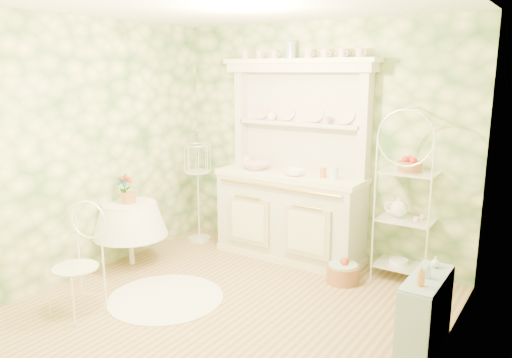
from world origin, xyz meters
The scene contains 22 objects.
floor centered at (0.00, 0.00, 0.00)m, with size 3.60×3.60×0.00m, color tan.
ceiling centered at (0.00, 0.00, 2.70)m, with size 3.60×3.60×0.00m, color white.
wall_left centered at (-1.80, 0.00, 1.35)m, with size 3.60×3.60×0.00m, color #F0EDA9.
wall_right centered at (1.80, 0.00, 1.35)m, with size 3.60×3.60×0.00m, color #F0EDA9.
wall_back centered at (0.00, 1.80, 1.35)m, with size 3.60×3.60×0.00m, color #F0EDA9.
wall_front centered at (0.00, -1.80, 1.35)m, with size 3.60×3.60×0.00m, color #F0EDA9.
kitchen_dresser centered at (-0.20, 1.52, 1.15)m, with size 1.87×0.61×2.29m, color silver.
bakers_rack centered at (1.12, 1.62, 0.92)m, with size 0.57×0.41×1.84m, color white.
side_shelf centered at (1.68, 0.34, 0.28)m, with size 0.24×0.65×0.56m, color #8FA1AF.
round_table centered at (-1.59, 0.34, 0.36)m, with size 0.67×0.67×0.73m, color white.
cafe_chair centered at (-1.07, -0.78, 0.46)m, with size 0.42×0.42×0.93m, color white.
birdcage_stand centered at (-1.46, 1.39, 0.77)m, with size 0.36×0.36×1.54m, color white.
floor_basket centered at (0.63, 1.19, 0.10)m, with size 0.31×0.31×0.20m, color #A86944.
lace_rug centered at (-0.65, -0.11, 0.00)m, with size 1.11×1.11×0.01m, color white.
bowl_floral centered at (-0.66, 1.50, 1.02)m, with size 0.32×0.32×0.08m, color white.
bowl_white centered at (-0.10, 1.42, 1.02)m, with size 0.23×0.23×0.07m, color white.
cup_left centered at (-0.56, 1.68, 1.61)m, with size 0.11×0.11×0.09m, color white.
cup_right centered at (0.16, 1.66, 1.61)m, with size 0.09×0.09×0.09m, color white.
potted_geranium centered at (-1.63, 0.33, 0.85)m, with size 0.17×0.12×0.32m, color #3F7238.
bottle_amber centered at (1.68, 0.14, 0.68)m, with size 0.06×0.06×0.15m, color #BF6C2D.
bottle_blue centered at (1.68, 0.32, 0.65)m, with size 0.05×0.05×0.11m, color #86A2B8.
bottle_glass centered at (1.68, 0.56, 0.65)m, with size 0.07×0.07×0.09m, color silver.
Camera 1 is at (2.54, -3.36, 2.15)m, focal length 35.00 mm.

